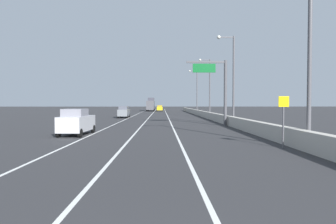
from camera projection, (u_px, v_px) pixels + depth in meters
name	position (u px, v px, depth m)	size (l,w,h in m)	color
ground_plane	(160.00, 115.00, 66.59)	(320.00, 320.00, 0.00)	#2D2D30
lane_stripe_left	(132.00, 116.00, 57.47)	(0.16, 130.00, 0.00)	silver
lane_stripe_center	(150.00, 116.00, 57.55)	(0.16, 130.00, 0.00)	silver
lane_stripe_right	(168.00, 116.00, 57.63)	(0.16, 130.00, 0.00)	silver
jersey_barrier_right	(216.00, 117.00, 42.77)	(0.60, 120.00, 1.10)	#B2ADA3
overhead_sign_gantry	(219.00, 85.00, 33.63)	(4.68, 0.36, 7.50)	#47474C
speed_advisory_sign	(283.00, 118.00, 16.93)	(0.60, 0.11, 3.00)	#4C4C51
lamp_post_right_near	(306.00, 42.00, 16.53)	(2.14, 0.44, 10.63)	#4C4C51
lamp_post_right_second	(232.00, 74.00, 34.89)	(2.14, 0.44, 10.63)	#4C4C51
lamp_post_right_third	(208.00, 84.00, 53.24)	(2.14, 0.44, 10.63)	#4C4C51
lamp_post_right_fourth	(196.00, 89.00, 71.59)	(2.14, 0.44, 10.63)	#4C4C51
car_yellow_0	(160.00, 108.00, 95.29)	(1.93, 4.08, 1.95)	gold
car_silver_1	(77.00, 122.00, 24.02)	(2.05, 4.61, 2.15)	#B7B7BC
car_gray_2	(124.00, 112.00, 52.12)	(1.79, 4.52, 2.08)	slate
box_truck	(151.00, 105.00, 97.34)	(2.60, 9.99, 4.46)	#4C4C51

